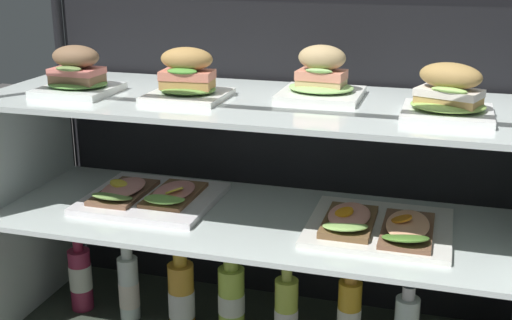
# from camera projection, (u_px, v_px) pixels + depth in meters

# --- Properties ---
(case_frame) EXTENTS (1.39, 0.52, 0.97)m
(case_frame) POSITION_uv_depth(u_px,v_px,m) (273.00, 148.00, 1.80)
(case_frame) COLOR black
(case_frame) RESTS_ON ground
(riser_lower_tier) EXTENTS (1.33, 0.46, 0.34)m
(riser_lower_tier) POSITION_uv_depth(u_px,v_px,m) (256.00, 281.00, 1.74)
(riser_lower_tier) COLOR silver
(riser_lower_tier) RESTS_ON case_base_deck
(shelf_lower_glass) EXTENTS (1.34, 0.47, 0.01)m
(shelf_lower_glass) POSITION_uv_depth(u_px,v_px,m) (256.00, 220.00, 1.69)
(shelf_lower_glass) COLOR silver
(shelf_lower_glass) RESTS_ON riser_lower_tier
(riser_upper_tier) EXTENTS (1.33, 0.46, 0.29)m
(riser_upper_tier) POSITION_uv_depth(u_px,v_px,m) (256.00, 163.00, 1.64)
(riser_upper_tier) COLOR silver
(riser_upper_tier) RESTS_ON shelf_lower_glass
(shelf_upper_glass) EXTENTS (1.34, 0.47, 0.01)m
(shelf_upper_glass) POSITION_uv_depth(u_px,v_px,m) (256.00, 102.00, 1.60)
(shelf_upper_glass) COLOR silver
(shelf_upper_glass) RESTS_ON riser_upper_tier
(plated_roll_sandwich_mid_left) EXTENTS (0.18, 0.18, 0.12)m
(plated_roll_sandwich_mid_left) POSITION_uv_depth(u_px,v_px,m) (77.00, 76.00, 1.65)
(plated_roll_sandwich_mid_left) COLOR white
(plated_roll_sandwich_mid_left) RESTS_ON shelf_upper_glass
(plated_roll_sandwich_left_of_center) EXTENTS (0.18, 0.18, 0.12)m
(plated_roll_sandwich_left_of_center) POSITION_uv_depth(u_px,v_px,m) (187.00, 80.00, 1.59)
(plated_roll_sandwich_left_of_center) COLOR white
(plated_roll_sandwich_left_of_center) RESTS_ON shelf_upper_glass
(plated_roll_sandwich_far_right) EXTENTS (0.19, 0.19, 0.13)m
(plated_roll_sandwich_far_right) POSITION_uv_depth(u_px,v_px,m) (321.00, 80.00, 1.60)
(plated_roll_sandwich_far_right) COLOR white
(plated_roll_sandwich_far_right) RESTS_ON shelf_upper_glass
(plated_roll_sandwich_far_left) EXTENTS (0.19, 0.19, 0.12)m
(plated_roll_sandwich_far_left) POSITION_uv_depth(u_px,v_px,m) (449.00, 97.00, 1.42)
(plated_roll_sandwich_far_left) COLOR white
(plated_roll_sandwich_far_left) RESTS_ON shelf_upper_glass
(open_sandwich_tray_mid_left) EXTENTS (0.34, 0.31, 0.06)m
(open_sandwich_tray_mid_left) POSITION_uv_depth(u_px,v_px,m) (149.00, 196.00, 1.78)
(open_sandwich_tray_mid_left) COLOR white
(open_sandwich_tray_mid_left) RESTS_ON shelf_lower_glass
(open_sandwich_tray_right_of_center) EXTENTS (0.34, 0.32, 0.06)m
(open_sandwich_tray_right_of_center) POSITION_uv_depth(u_px,v_px,m) (378.00, 226.00, 1.59)
(open_sandwich_tray_right_of_center) COLOR white
(open_sandwich_tray_right_of_center) RESTS_ON shelf_lower_glass
(juice_bottle_front_fourth) EXTENTS (0.06, 0.06, 0.23)m
(juice_bottle_front_fourth) POSITION_uv_depth(u_px,v_px,m) (81.00, 277.00, 1.91)
(juice_bottle_front_fourth) COLOR #9A2848
(juice_bottle_front_fourth) RESTS_ON case_base_deck
(juice_bottle_tucked_behind) EXTENTS (0.06, 0.06, 0.24)m
(juice_bottle_tucked_behind) POSITION_uv_depth(u_px,v_px,m) (129.00, 287.00, 1.87)
(juice_bottle_tucked_behind) COLOR white
(juice_bottle_tucked_behind) RESTS_ON case_base_deck
(juice_bottle_front_right_end) EXTENTS (0.07, 0.07, 0.24)m
(juice_bottle_front_right_end) POSITION_uv_depth(u_px,v_px,m) (181.00, 296.00, 1.82)
(juice_bottle_front_right_end) COLOR gold
(juice_bottle_front_right_end) RESTS_ON case_base_deck
(juice_bottle_front_second) EXTENTS (0.07, 0.07, 0.24)m
(juice_bottle_front_second) POSITION_uv_depth(u_px,v_px,m) (231.00, 298.00, 1.80)
(juice_bottle_front_second) COLOR #BBDA4C
(juice_bottle_front_second) RESTS_ON case_base_deck
(juice_bottle_back_right) EXTENTS (0.06, 0.06, 0.24)m
(juice_bottle_back_right) POSITION_uv_depth(u_px,v_px,m) (286.00, 312.00, 1.74)
(juice_bottle_back_right) COLOR #BFD049
(juice_bottle_back_right) RESTS_ON case_base_deck
(juice_bottle_front_left_end) EXTENTS (0.06, 0.06, 0.24)m
(juice_bottle_front_left_end) POSITION_uv_depth(u_px,v_px,m) (349.00, 316.00, 1.71)
(juice_bottle_front_left_end) COLOR gold
(juice_bottle_front_left_end) RESTS_ON case_base_deck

